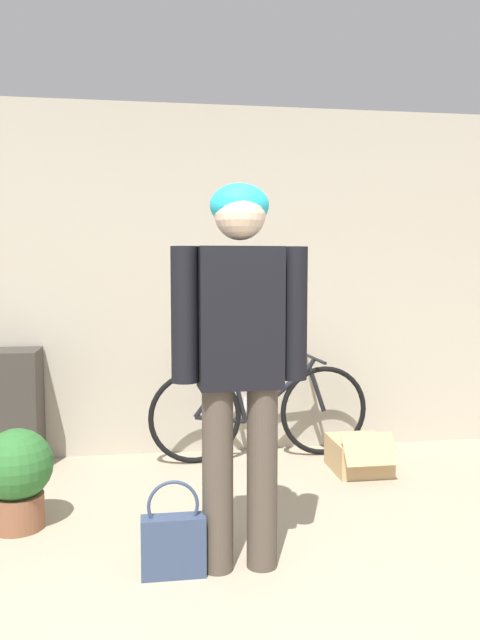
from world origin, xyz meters
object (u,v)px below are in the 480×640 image
(bicycle, at_px, (261,410))
(potted_plant, at_px, (17,474))
(handbag, at_px, (173,542))
(person, at_px, (240,343))
(cardboard_box, at_px, (359,455))

(bicycle, height_order, potted_plant, bicycle)
(handbag, bearing_deg, person, 5.89)
(person, xyz_separation_m, potted_plant, (-1.12, 0.62, -0.77))
(cardboard_box, height_order, potted_plant, potted_plant)
(bicycle, distance_m, cardboard_box, 0.77)
(handbag, bearing_deg, bicycle, 66.75)
(bicycle, xyz_separation_m, handbag, (-0.71, -1.65, -0.20))
(handbag, xyz_separation_m, potted_plant, (-0.81, 0.65, 0.14))
(cardboard_box, bearing_deg, handbag, -136.03)
(person, bearing_deg, cardboard_box, 48.85)
(person, relative_size, handbag, 3.98)
(person, distance_m, cardboard_box, 1.88)
(cardboard_box, relative_size, potted_plant, 0.91)
(potted_plant, bearing_deg, handbag, -38.67)
(handbag, distance_m, potted_plant, 1.05)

